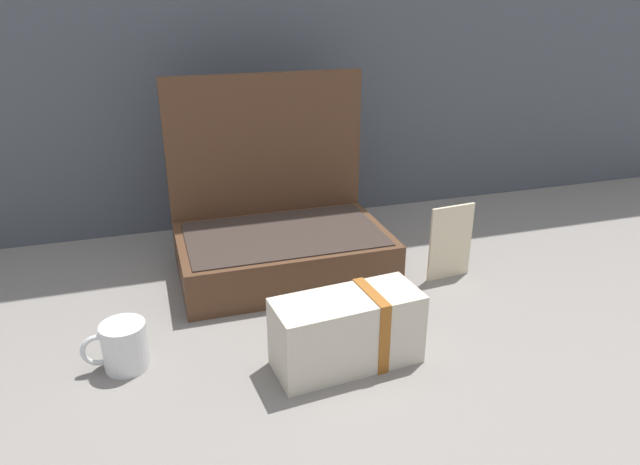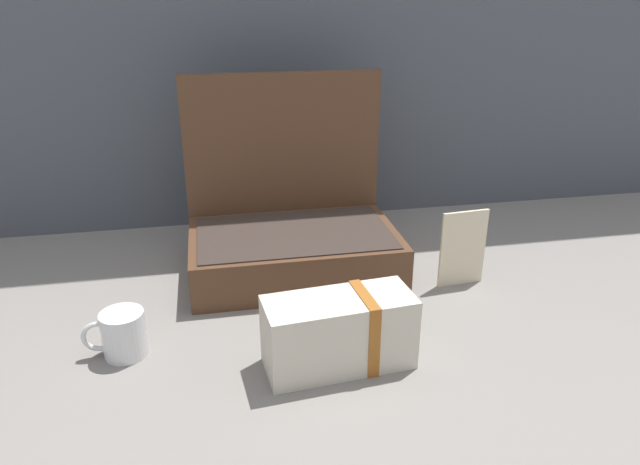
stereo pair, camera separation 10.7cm
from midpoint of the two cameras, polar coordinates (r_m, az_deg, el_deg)
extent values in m
plane|color=slate|center=(1.18, 3.17, -8.35)|extent=(6.00, 6.00, 0.00)
cube|color=#4C301E|center=(1.32, -0.20, -2.12)|extent=(0.46, 0.29, 0.10)
cube|color=#332823|center=(1.30, -0.21, -0.07)|extent=(0.43, 0.26, 0.00)
cube|color=#4C301E|center=(1.40, -1.42, 6.66)|extent=(0.46, 0.02, 0.43)
cube|color=beige|center=(1.01, 4.92, -9.77)|extent=(0.26, 0.13, 0.13)
cube|color=#99561E|center=(1.03, 7.27, -9.35)|extent=(0.03, 0.11, 0.13)
cylinder|color=silver|center=(1.09, -15.93, -9.57)|extent=(0.08, 0.08, 0.08)
torus|color=silver|center=(1.09, -18.20, -9.69)|extent=(0.06, 0.01, 0.06)
cube|color=beige|center=(1.31, 16.05, -1.56)|extent=(0.11, 0.02, 0.17)
camera|label=1|loc=(0.05, -87.14, 1.22)|focal=32.78mm
camera|label=2|loc=(0.05, 92.86, -1.22)|focal=32.78mm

